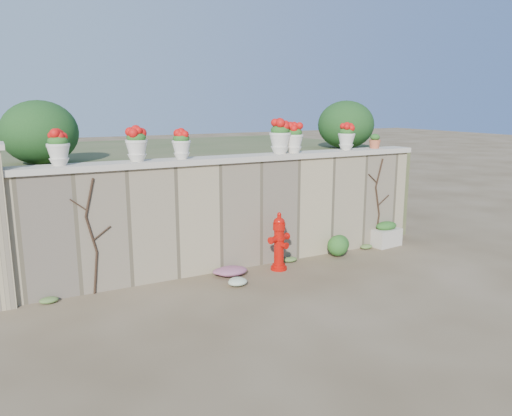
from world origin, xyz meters
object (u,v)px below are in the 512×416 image
fire_hydrant (279,241)px  urn_pot_0 (58,148)px  planter_box (386,235)px  terracotta_pot (375,142)px

fire_hydrant → urn_pot_0: (-3.63, 0.58, 1.83)m
planter_box → urn_pot_0: size_ratio=1.25×
fire_hydrant → planter_box: 2.88m
fire_hydrant → terracotta_pot: bearing=-5.6°
planter_box → urn_pot_0: urn_pot_0 is taller
urn_pot_0 → terracotta_pot: 6.30m
terracotta_pot → urn_pot_0: bearing=-180.0°
fire_hydrant → terracotta_pot: terracotta_pot is taller
fire_hydrant → terracotta_pot: size_ratio=3.66×
terracotta_pot → planter_box: bearing=-59.4°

